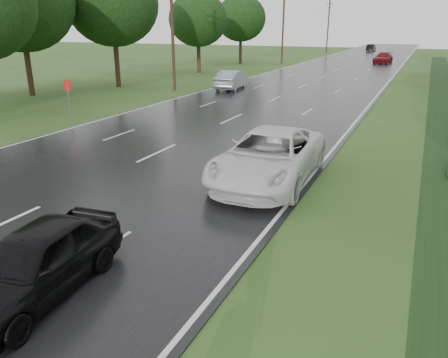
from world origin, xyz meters
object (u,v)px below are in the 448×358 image
road_sign (68,91)px  white_pickup (269,157)px  silver_sedan (231,80)px  dark_sedan (35,262)px

road_sign → white_pickup: size_ratio=0.36×
road_sign → silver_sedan: road_sign is taller
road_sign → white_pickup: road_sign is taller
road_sign → white_pickup: 15.02m
silver_sedan → dark_sedan: bearing=100.1°
white_pickup → dark_sedan: (-2.00, -8.44, -0.16)m
white_pickup → dark_sedan: white_pickup is taller
silver_sedan → road_sign: bearing=71.5°
road_sign → dark_sedan: bearing=-49.0°
dark_sedan → silver_sedan: silver_sedan is taller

